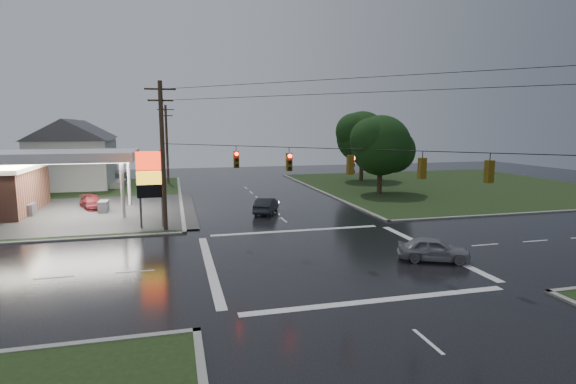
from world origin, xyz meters
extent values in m
plane|color=black|center=(0.00, 0.00, 0.00)|extent=(120.00, 120.00, 0.00)
cube|color=black|center=(26.00, 26.00, 0.04)|extent=(36.00, 36.00, 0.08)
cube|color=#2D2D2D|center=(-20.00, 18.00, 0.09)|extent=(26.00, 18.00, 0.02)
cylinder|color=silver|center=(-13.00, 15.00, 2.50)|extent=(0.30, 0.30, 5.00)
cylinder|color=silver|center=(-23.00, 21.00, 2.50)|extent=(0.30, 0.30, 5.00)
cylinder|color=silver|center=(-13.00, 21.00, 2.50)|extent=(0.30, 0.30, 5.00)
cube|color=silver|center=(-18.00, 18.00, 5.20)|extent=(12.00, 8.00, 0.80)
cube|color=white|center=(-18.00, 18.00, 4.78)|extent=(11.40, 7.40, 0.04)
cube|color=#59595E|center=(-21.00, 18.00, 0.55)|extent=(0.80, 1.60, 1.10)
cube|color=#59595E|center=(-15.00, 18.00, 0.55)|extent=(0.80, 1.60, 1.10)
cylinder|color=#59595E|center=(-11.30, 10.50, 3.00)|extent=(0.16, 0.16, 6.00)
cylinder|color=#59595E|center=(-9.70, 10.50, 3.00)|extent=(0.16, 0.16, 6.00)
cube|color=red|center=(-10.50, 10.50, 5.20)|extent=(2.00, 0.35, 1.40)
cube|color=yellow|center=(-10.50, 10.50, 3.90)|extent=(2.00, 0.35, 1.00)
cube|color=black|center=(-10.50, 10.50, 2.90)|extent=(2.00, 0.35, 1.00)
cylinder|color=#382619|center=(-9.50, 9.50, 5.50)|extent=(0.32, 0.32, 11.00)
cube|color=#382619|center=(-9.50, 9.50, 10.40)|extent=(2.20, 0.12, 0.12)
cube|color=#382619|center=(-9.50, 9.50, 9.60)|extent=(1.80, 0.12, 0.12)
cylinder|color=#382619|center=(-9.50, 38.00, 5.25)|extent=(0.32, 0.32, 10.50)
cube|color=#382619|center=(-9.50, 38.00, 9.90)|extent=(2.20, 0.12, 0.12)
cube|color=#382619|center=(-9.50, 38.00, 9.10)|extent=(1.80, 0.12, 0.12)
cube|color=#59470C|center=(-4.75, 4.75, 5.60)|extent=(0.34, 0.34, 1.10)
cylinder|color=#FF0C07|center=(-4.75, 4.55, 5.98)|extent=(0.22, 0.08, 0.22)
cube|color=#59470C|center=(-1.90, 1.90, 5.60)|extent=(0.34, 0.34, 1.10)
cylinder|color=#FF0C07|center=(-1.90, 1.70, 5.98)|extent=(0.22, 0.08, 0.22)
cube|color=#59470C|center=(0.95, -0.95, 5.60)|extent=(0.34, 0.34, 1.10)
cylinder|color=#FF0C07|center=(1.15, -0.95, 5.98)|extent=(0.08, 0.22, 0.22)
cube|color=#59470C|center=(3.80, -3.80, 5.60)|extent=(0.34, 0.34, 1.10)
cylinder|color=#FF0C07|center=(3.80, -3.60, 5.98)|extent=(0.22, 0.08, 0.22)
cube|color=#59470C|center=(6.08, -6.08, 5.60)|extent=(0.34, 0.34, 1.10)
cylinder|color=#FF0C07|center=(6.08, -5.88, 5.98)|extent=(0.22, 0.08, 0.22)
cube|color=silver|center=(-21.00, 36.00, 3.00)|extent=(9.00, 8.00, 6.00)
cube|color=gray|center=(-15.70, 36.00, 0.40)|extent=(1.60, 4.80, 0.80)
cube|color=silver|center=(-22.00, 48.00, 3.00)|extent=(9.00, 8.00, 6.00)
cube|color=gray|center=(-16.70, 48.00, 0.40)|extent=(1.60, 4.80, 0.80)
cylinder|color=black|center=(14.00, 22.00, 2.52)|extent=(0.56, 0.56, 5.04)
sphere|color=black|center=(14.00, 22.00, 5.58)|extent=(6.80, 6.80, 6.80)
sphere|color=black|center=(15.70, 22.30, 4.95)|extent=(5.10, 5.10, 5.10)
sphere|color=black|center=(12.64, 21.60, 6.30)|extent=(4.76, 4.76, 4.76)
cylinder|color=black|center=(17.00, 34.00, 2.80)|extent=(0.56, 0.56, 5.60)
sphere|color=black|center=(17.00, 34.00, 6.20)|extent=(7.20, 7.20, 7.20)
sphere|color=black|center=(18.80, 34.30, 5.50)|extent=(5.40, 5.40, 5.40)
sphere|color=black|center=(15.56, 33.60, 7.00)|extent=(5.04, 5.04, 5.04)
imported|color=black|center=(-0.80, 14.34, 0.71)|extent=(3.12, 4.55, 1.42)
imported|color=gray|center=(5.72, -2.23, 0.69)|extent=(4.38, 3.17, 1.39)
imported|color=#4F1216|center=(-16.30, 20.29, 0.61)|extent=(3.12, 4.53, 1.22)
camera|label=1|loc=(-8.79, -24.66, 7.82)|focal=28.00mm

